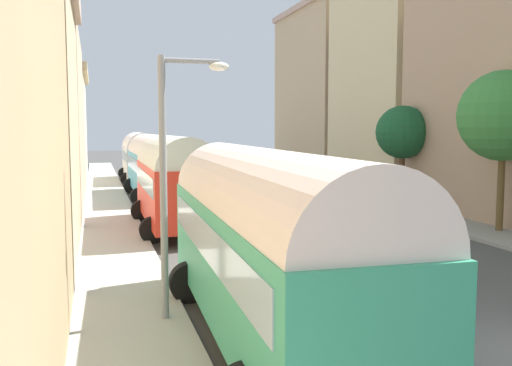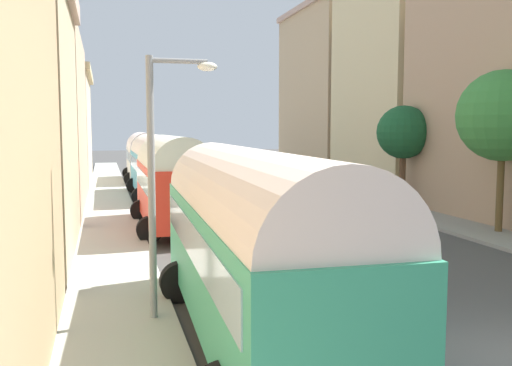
# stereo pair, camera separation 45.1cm
# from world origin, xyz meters

# --- Properties ---
(ground_plane) EXTENTS (154.00, 154.00, 0.00)m
(ground_plane) POSITION_xyz_m (0.00, 27.00, 0.00)
(ground_plane) COLOR #464543
(sidewalk_left) EXTENTS (2.50, 70.00, 0.14)m
(sidewalk_left) POSITION_xyz_m (-7.25, 27.00, 0.07)
(sidewalk_left) COLOR #ACACA3
(sidewalk_left) RESTS_ON ground
(sidewalk_right) EXTENTS (2.50, 70.00, 0.14)m
(sidewalk_right) POSITION_xyz_m (7.25, 27.00, 0.07)
(sidewalk_right) COLOR gray
(sidewalk_right) RESTS_ON ground
(building_left_2) EXTENTS (5.58, 13.10, 9.15)m
(building_left_2) POSITION_xyz_m (-11.29, 23.41, 4.57)
(building_left_2) COLOR #CFB291
(building_left_2) RESTS_ON ground
(building_left_3) EXTENTS (6.54, 14.09, 8.65)m
(building_left_3) POSITION_xyz_m (-11.47, 37.60, 4.35)
(building_left_3) COLOR beige
(building_left_3) RESTS_ON ground
(building_right_1) EXTENTS (4.03, 10.73, 12.46)m
(building_right_1) POSITION_xyz_m (10.51, 14.31, 6.23)
(building_right_1) COLOR tan
(building_right_1) RESTS_ON ground
(building_right_2) EXTENTS (4.29, 9.48, 13.76)m
(building_right_2) POSITION_xyz_m (10.64, 25.05, 6.88)
(building_right_2) COLOR beige
(building_right_2) RESTS_ON ground
(building_right_3) EXTENTS (5.57, 11.90, 14.40)m
(building_right_3) POSITION_xyz_m (11.03, 36.29, 7.22)
(building_right_3) COLOR tan
(building_right_3) RESTS_ON ground
(parked_bus_0) EXTENTS (3.38, 9.99, 3.91)m
(parked_bus_0) POSITION_xyz_m (-4.73, 2.37, 2.17)
(parked_bus_0) COLOR #359B74
(parked_bus_0) RESTS_ON ground
(parked_bus_1) EXTENTS (3.33, 8.17, 3.99)m
(parked_bus_1) POSITION_xyz_m (-4.72, 15.49, 2.19)
(parked_bus_1) COLOR red
(parked_bus_1) RESTS_ON ground
(parked_bus_2) EXTENTS (3.28, 10.00, 3.94)m
(parked_bus_2) POSITION_xyz_m (-4.47, 26.68, 2.18)
(parked_bus_2) COLOR teal
(parked_bus_2) RESTS_ON ground
(parked_bus_3) EXTENTS (3.36, 8.98, 3.97)m
(parked_bus_3) POSITION_xyz_m (-4.39, 37.70, 2.18)
(parked_bus_3) COLOR beige
(parked_bus_3) RESTS_ON ground
(cargo_truck_0) EXTENTS (3.15, 7.14, 2.21)m
(cargo_truck_0) POSITION_xyz_m (1.59, 18.14, 1.16)
(cargo_truck_0) COLOR navy
(cargo_truck_0) RESTS_ON ground
(car_0) EXTENTS (2.42, 4.43, 1.59)m
(car_0) POSITION_xyz_m (1.91, 28.74, 0.81)
(car_0) COLOR #4B8C57
(car_0) RESTS_ON ground
(car_1) EXTENTS (2.24, 3.96, 1.66)m
(car_1) POSITION_xyz_m (1.59, 36.18, 0.82)
(car_1) COLOR silver
(car_1) RESTS_ON ground
(car_2) EXTENTS (2.30, 3.81, 1.63)m
(car_2) POSITION_xyz_m (1.29, 44.79, 0.82)
(car_2) COLOR silver
(car_2) RESTS_ON ground
(car_3) EXTENTS (2.29, 3.69, 1.52)m
(car_3) POSITION_xyz_m (-2.02, 6.63, 0.77)
(car_3) COLOR #B22C28
(car_3) RESTS_ON ground
(car_4) EXTENTS (2.23, 4.22, 1.44)m
(car_4) POSITION_xyz_m (-1.78, 13.53, 0.73)
(car_4) COLOR #418DBF
(car_4) RESTS_ON ground
(car_5) EXTENTS (2.35, 3.97, 1.61)m
(car_5) POSITION_xyz_m (-1.59, 28.02, 0.80)
(car_5) COLOR gray
(car_5) RESTS_ON ground
(car_6) EXTENTS (2.38, 4.43, 1.57)m
(car_6) POSITION_xyz_m (-2.17, 38.77, 0.78)
(car_6) COLOR silver
(car_6) RESTS_ON ground
(pedestrian_0) EXTENTS (0.39, 0.39, 1.78)m
(pedestrian_0) POSITION_xyz_m (7.26, 17.98, 1.03)
(pedestrian_0) COLOR #1E1E4D
(pedestrian_0) RESTS_ON ground
(pedestrian_2) EXTENTS (0.43, 0.43, 1.80)m
(pedestrian_2) POSITION_xyz_m (7.21, 24.12, 1.03)
(pedestrian_2) COLOR slate
(pedestrian_2) RESTS_ON ground
(streetlamp_near) EXTENTS (1.54, 0.28, 5.84)m
(streetlamp_near) POSITION_xyz_m (-6.29, 4.09, 3.50)
(streetlamp_near) COLOR gray
(streetlamp_near) RESTS_ON ground
(roadside_tree_1) EXTENTS (3.65, 3.65, 6.63)m
(roadside_tree_1) POSITION_xyz_m (7.90, 10.87, 4.78)
(roadside_tree_1) COLOR brown
(roadside_tree_1) RESTS_ON ground
(roadside_tree_2) EXTENTS (2.82, 2.82, 5.51)m
(roadside_tree_2) POSITION_xyz_m (7.90, 18.50, 4.06)
(roadside_tree_2) COLOR brown
(roadside_tree_2) RESTS_ON ground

